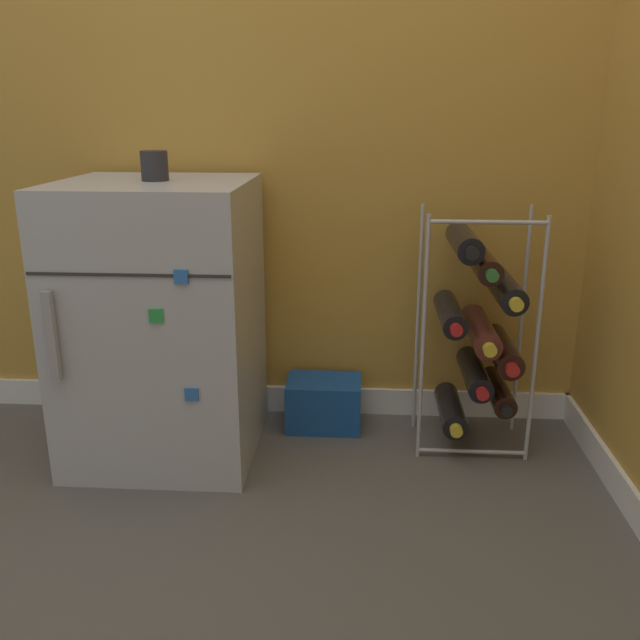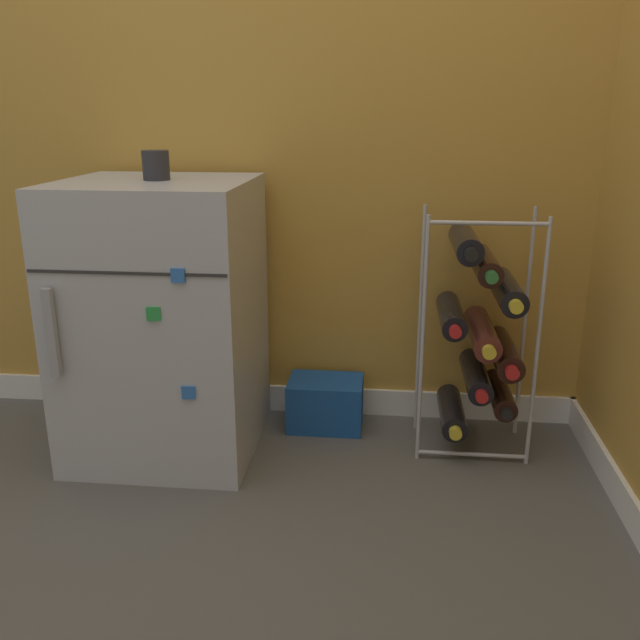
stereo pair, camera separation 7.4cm
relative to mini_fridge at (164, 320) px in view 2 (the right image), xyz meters
The scene contains 6 objects.
ground_plane 0.66m from the mini_fridge, 38.79° to the right, with size 14.00×14.00×0.00m, color #56544F.
wall_back 0.98m from the mini_fridge, 37.96° to the left, with size 6.76×0.07×2.50m.
mini_fridge is the anchor object (origin of this frame).
wine_rack 0.94m from the mini_fridge, ahead, with size 0.33×0.33×0.73m.
soda_box 0.59m from the mini_fridge, 20.47° to the left, with size 0.24×0.17×0.16m.
fridge_top_cup 0.45m from the mini_fridge, 22.43° to the left, with size 0.07×0.07×0.08m.
Camera 2 is at (0.26, -1.53, 1.01)m, focal length 38.00 mm.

